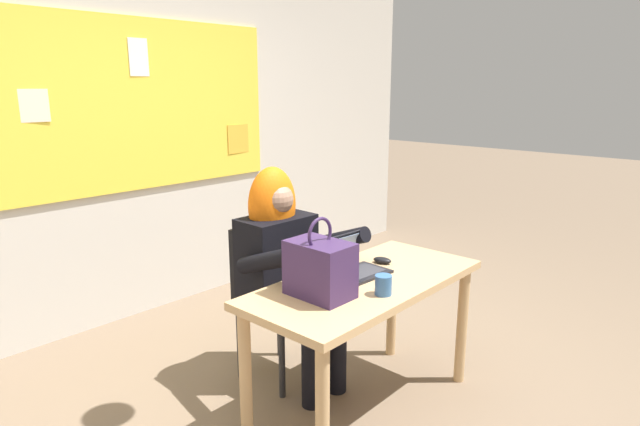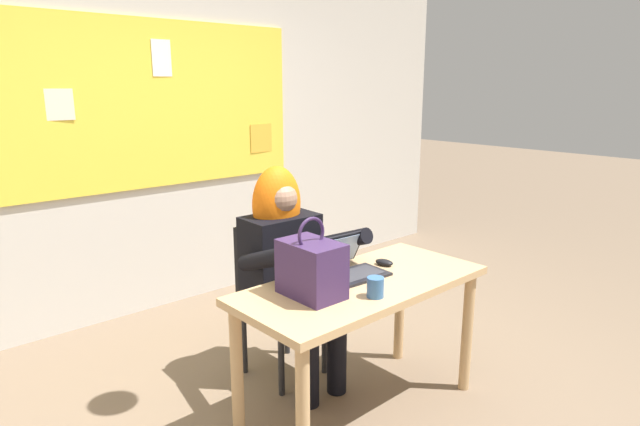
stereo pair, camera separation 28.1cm
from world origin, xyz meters
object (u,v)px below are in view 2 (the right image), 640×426
at_px(chair_at_desk, 275,290).
at_px(handbag, 311,268).
at_px(desk_main, 362,301).
at_px(computer_mouse, 384,262).
at_px(person_costumed, 288,258).
at_px(laptop, 350,265).
at_px(coffee_mug, 375,287).

bearing_deg(chair_at_desk, handbag, -25.06).
bearing_deg(chair_at_desk, desk_main, 1.83).
bearing_deg(handbag, computer_mouse, 6.07).
distance_m(chair_at_desk, person_costumed, 0.27).
xyz_separation_m(desk_main, person_costumed, (-0.06, 0.53, 0.11)).
height_order(desk_main, handbag, handbag).
distance_m(computer_mouse, handbag, 0.59).
relative_size(computer_mouse, handbag, 0.28).
xyz_separation_m(laptop, coffee_mug, (-0.14, -0.31, 0.00)).
xyz_separation_m(chair_at_desk, coffee_mug, (-0.05, -0.84, 0.28)).
bearing_deg(person_costumed, handbag, -25.62).
height_order(laptop, handbag, handbag).
xyz_separation_m(laptop, handbag, (-0.35, -0.10, 0.09)).
xyz_separation_m(computer_mouse, handbag, (-0.57, -0.06, 0.12)).
height_order(handbag, coffee_mug, handbag).
relative_size(person_costumed, computer_mouse, 12.03).
bearing_deg(desk_main, chair_at_desk, 95.04).
relative_size(laptop, handbag, 0.86).
xyz_separation_m(person_costumed, computer_mouse, (0.32, -0.44, 0.01)).
bearing_deg(person_costumed, laptop, 13.84).
relative_size(chair_at_desk, coffee_mug, 9.49).
xyz_separation_m(desk_main, laptop, (0.03, 0.13, 0.15)).
xyz_separation_m(chair_at_desk, person_costumed, (0.00, -0.13, 0.23)).
height_order(desk_main, chair_at_desk, chair_at_desk).
distance_m(desk_main, person_costumed, 0.55).
height_order(person_costumed, coffee_mug, person_costumed).
relative_size(person_costumed, handbag, 3.31).
height_order(chair_at_desk, person_costumed, person_costumed).
bearing_deg(desk_main, coffee_mug, -119.79).
bearing_deg(computer_mouse, desk_main, -173.02).
bearing_deg(laptop, coffee_mug, -111.00).
height_order(desk_main, computer_mouse, computer_mouse).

